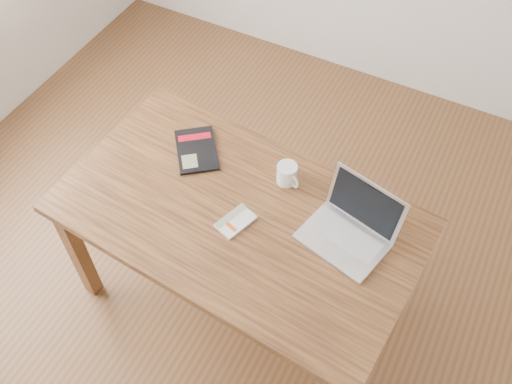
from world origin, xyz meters
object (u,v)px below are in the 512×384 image
at_px(laptop, 351,228).
at_px(white_guidebook, 236,221).
at_px(desk, 239,225).
at_px(coffee_mug, 287,174).
at_px(black_guidebook, 197,150).

bearing_deg(laptop, white_guidebook, -146.34).
bearing_deg(desk, coffee_mug, 71.32).
xyz_separation_m(black_guidebook, coffee_mug, (0.43, 0.03, 0.04)).
relative_size(white_guidebook, laptop, 0.47).
relative_size(desk, laptop, 4.07).
bearing_deg(coffee_mug, white_guidebook, -78.86).
relative_size(white_guidebook, coffee_mug, 1.51).
distance_m(desk, black_guidebook, 0.40).
xyz_separation_m(laptop, coffee_mug, (-0.34, 0.13, -0.00)).
xyz_separation_m(white_guidebook, coffee_mug, (0.09, 0.29, 0.04)).
height_order(white_guidebook, laptop, laptop).
xyz_separation_m(desk, coffee_mug, (0.10, 0.24, 0.14)).
relative_size(black_guidebook, coffee_mug, 2.64).
bearing_deg(coffee_mug, desk, -84.60).
relative_size(laptop, coffee_mug, 3.21).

